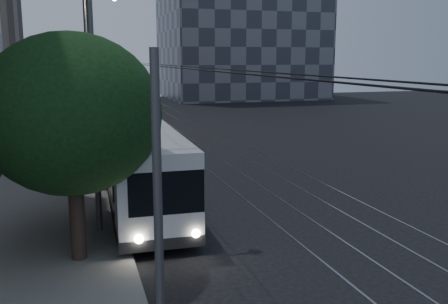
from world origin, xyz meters
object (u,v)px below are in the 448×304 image
at_px(pickup_silver, 117,145).
at_px(car_white_b, 126,128).
at_px(car_white_a, 108,136).
at_px(car_white_d, 102,110).
at_px(streetlamp_far, 92,49).
at_px(car_white_c, 98,116).
at_px(trolleybus, 139,163).
at_px(streetlamp_near, 105,38).

height_order(pickup_silver, car_white_b, pickup_silver).
distance_m(car_white_a, car_white_d, 17.48).
bearing_deg(car_white_b, streetlamp_far, 121.47).
height_order(car_white_c, streetlamp_far, streetlamp_far).
bearing_deg(car_white_a, pickup_silver, -77.73).
height_order(car_white_a, car_white_b, car_white_a).
xyz_separation_m(car_white_a, car_white_b, (1.60, 3.60, -0.01)).
xyz_separation_m(trolleybus, car_white_b, (1.30, 17.55, -0.97)).
distance_m(trolleybus, streetlamp_near, 5.95).
bearing_deg(trolleybus, car_white_a, 92.63).
bearing_deg(pickup_silver, car_white_c, 95.89).
height_order(car_white_a, streetlamp_far, streetlamp_far).
distance_m(car_white_c, car_white_d, 5.01).
relative_size(car_white_c, car_white_d, 0.92).
distance_m(car_white_b, car_white_d, 13.91).
bearing_deg(car_white_d, streetlamp_far, -81.61).
relative_size(pickup_silver, streetlamp_near, 0.57).
xyz_separation_m(car_white_d, streetlamp_far, (-1.10, -10.04, 5.80)).
bearing_deg(streetlamp_near, car_white_b, 82.67).
distance_m(car_white_c, streetlamp_near, 30.28).
distance_m(pickup_silver, car_white_b, 8.39).
bearing_deg(trolleybus, pickup_silver, 92.01).
height_order(pickup_silver, streetlamp_near, streetlamp_near).
bearing_deg(car_white_c, trolleybus, -71.71).
distance_m(car_white_a, car_white_c, 12.49).
xyz_separation_m(car_white_b, streetlamp_far, (-2.07, 3.83, 5.86)).
bearing_deg(car_white_d, car_white_a, -77.41).
bearing_deg(pickup_silver, car_white_d, 94.11).
height_order(trolleybus, car_white_a, trolleybus).
xyz_separation_m(trolleybus, car_white_c, (-0.30, 26.44, -1.00)).
bearing_deg(pickup_silver, streetlamp_far, 98.40).
relative_size(trolleybus, car_white_c, 2.96).
xyz_separation_m(trolleybus, streetlamp_near, (-1.37, -3.26, 4.79)).
distance_m(trolleybus, pickup_silver, 9.31).
relative_size(streetlamp_near, streetlamp_far, 0.98).
bearing_deg(streetlamp_far, car_white_c, 84.67).
distance_m(pickup_silver, streetlamp_far, 13.40).
height_order(car_white_b, car_white_c, car_white_b).
bearing_deg(car_white_d, car_white_c, -82.54).
distance_m(car_white_b, streetlamp_far, 7.30).
height_order(trolleybus, car_white_b, trolleybus).
distance_m(car_white_d, streetlamp_near, 35.18).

